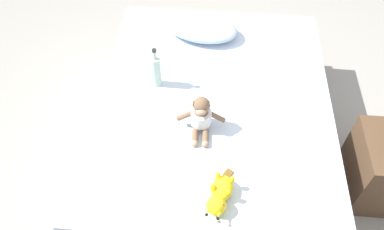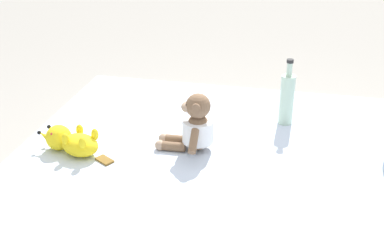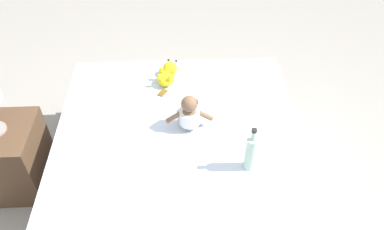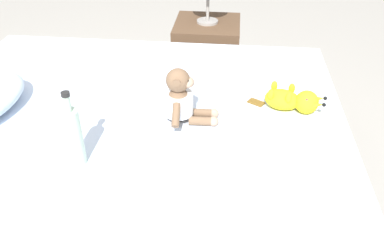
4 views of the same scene
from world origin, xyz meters
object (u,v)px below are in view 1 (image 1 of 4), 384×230
object	(u,v)px
glass_bottle	(156,71)
plush_yellow_creature	(220,195)
plush_monkey	(201,117)
pillow	(201,27)
bed	(212,124)

from	to	relation	value
glass_bottle	plush_yellow_creature	bearing A→B (deg)	-61.08
plush_monkey	plush_yellow_creature	bearing A→B (deg)	-74.36
pillow	plush_monkey	xyz separation A→B (m)	(0.07, -0.87, 0.03)
bed	glass_bottle	world-z (taller)	glass_bottle
plush_yellow_creature	plush_monkey	bearing A→B (deg)	105.64
bed	glass_bottle	distance (m)	0.54
bed	plush_yellow_creature	bearing A→B (deg)	-84.61
pillow	glass_bottle	size ratio (longest dim) A/B	2.06
pillow	plush_monkey	size ratio (longest dim) A/B	2.08
bed	pillow	xyz separation A→B (m)	(-0.13, 0.63, 0.33)
bed	glass_bottle	bearing A→B (deg)	165.69
plush_monkey	plush_yellow_creature	world-z (taller)	plush_monkey
pillow	plush_yellow_creature	distance (m)	1.34
plush_yellow_creature	glass_bottle	size ratio (longest dim) A/B	1.14
plush_yellow_creature	glass_bottle	bearing A→B (deg)	118.92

